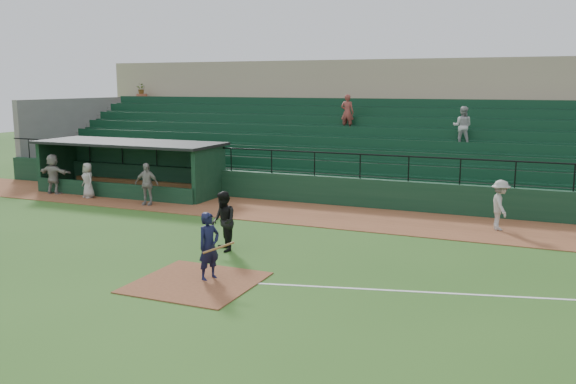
% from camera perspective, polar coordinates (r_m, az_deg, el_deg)
% --- Properties ---
extents(ground, '(90.00, 90.00, 0.00)m').
position_cam_1_polar(ground, '(16.91, -6.73, -7.39)').
color(ground, '#2B551B').
rests_on(ground, ground).
extents(warning_track, '(40.00, 4.00, 0.03)m').
position_cam_1_polar(warning_track, '(23.94, 2.83, -2.12)').
color(warning_track, brown).
rests_on(warning_track, ground).
extents(home_plate_dirt, '(3.00, 3.00, 0.03)m').
position_cam_1_polar(home_plate_dirt, '(16.09, -8.52, -8.29)').
color(home_plate_dirt, brown).
rests_on(home_plate_dirt, ground).
extents(foul_line, '(17.49, 4.44, 0.01)m').
position_cam_1_polar(foul_line, '(15.97, 21.82, -9.10)').
color(foul_line, white).
rests_on(foul_line, ground).
extents(stadium_structure, '(38.00, 13.08, 6.40)m').
position_cam_1_polar(stadium_structure, '(31.60, 8.22, 4.93)').
color(stadium_structure, '#10321E').
rests_on(stadium_structure, ground).
extents(dugout, '(8.90, 3.20, 2.42)m').
position_cam_1_polar(dugout, '(29.76, -13.96, 2.55)').
color(dugout, '#10321E').
rests_on(dugout, ground).
extents(batter_at_plate, '(1.11, 0.76, 1.79)m').
position_cam_1_polar(batter_at_plate, '(16.06, -7.34, -5.02)').
color(batter_at_plate, black).
rests_on(batter_at_plate, ground).
extents(umpire, '(1.11, 1.13, 1.83)m').
position_cam_1_polar(umpire, '(18.76, -6.02, -2.73)').
color(umpire, black).
rests_on(umpire, ground).
extents(runner, '(0.98, 1.28, 1.75)m').
position_cam_1_polar(runner, '(22.47, 19.07, -1.15)').
color(runner, '#A39D99').
rests_on(runner, warning_track).
extents(dugout_player_a, '(1.10, 0.63, 1.77)m').
position_cam_1_polar(dugout_player_a, '(26.32, -12.99, 0.73)').
color(dugout_player_a, '#9B9591').
rests_on(dugout_player_a, warning_track).
extents(dugout_player_b, '(0.90, 0.77, 1.56)m').
position_cam_1_polar(dugout_player_b, '(28.70, -18.07, 1.04)').
color(dugout_player_b, '#ABA6A0').
rests_on(dugout_player_b, warning_track).
extents(dugout_player_c, '(1.72, 0.60, 1.84)m').
position_cam_1_polar(dugout_player_c, '(30.30, -20.95, 1.58)').
color(dugout_player_c, '#9F9A94').
rests_on(dugout_player_c, warning_track).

